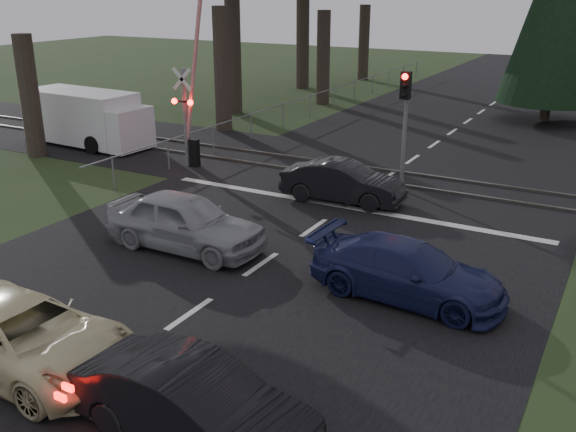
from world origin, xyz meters
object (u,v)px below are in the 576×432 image
Objects in this scene: traffic_signal_center at (405,111)px; silver_car at (185,222)px; blue_sedan at (407,271)px; white_van at (89,118)px; cream_coupe at (24,336)px; dark_hatchback at (194,405)px; crossing_signal at (190,115)px; dark_car_far at (343,182)px.

silver_car is (-3.33, -7.73, -2.04)m from traffic_signal_center.
blue_sedan is at bearing -88.74° from silver_car.
blue_sedan is 18.79m from white_van.
silver_car reaches higher than blue_sedan.
blue_sedan is at bearing -39.12° from cream_coupe.
traffic_signal_center is 14.21m from dark_hatchback.
crossing_signal is at bearing 62.12° from blue_sedan.
white_van is at bearing 42.63° from cream_coupe.
traffic_signal_center is 0.91× the size of silver_car.
crossing_signal reaches higher than dark_car_far.
dark_hatchback is (4.00, -0.16, 0.01)m from cream_coupe.
cream_coupe is 18.16m from white_van.
traffic_signal_center is at bearing 9.15° from dark_hatchback.
white_van is (-13.13, 1.81, 0.54)m from dark_car_far.
dark_car_far reaches higher than cream_coupe.
silver_car is (-0.94, 6.06, 0.11)m from cream_coupe.
silver_car is at bearing -54.13° from crossing_signal.
crossing_signal is 7.22m from dark_car_far.
crossing_signal is at bearing 25.70° from cream_coupe.
cream_coupe is 0.77× the size of white_van.
blue_sedan is (1.24, 6.34, -0.02)m from dark_hatchback.
white_van is (-17.26, 7.42, 0.55)m from blue_sedan.
silver_car is at bearing 41.01° from dark_hatchback.
white_van is at bearing 173.57° from crossing_signal.
traffic_signal_center is 14.17m from cream_coupe.
blue_sedan is at bearing -20.44° from white_van.
traffic_signal_center is at bearing 23.82° from blue_sedan.
silver_car is at bearing 10.00° from cream_coupe.
white_van reaches higher than silver_car.
dark_car_far is (7.00, -1.12, -1.39)m from crossing_signal.
silver_car is at bearing 156.91° from dark_car_far.
cream_coupe is 6.14m from silver_car.
silver_car reaches higher than dark_hatchback.
dark_hatchback reaches higher than blue_sedan.
blue_sedan is (2.86, -7.62, -2.15)m from traffic_signal_center.
cream_coupe is 1.18× the size of dark_car_far.
silver_car is 6.18m from blue_sedan.
cream_coupe is at bearing -65.46° from crossing_signal.
traffic_signal_center is 0.86× the size of cream_coupe.
traffic_signal_center reaches higher than white_van.
cream_coupe is 1.05× the size of blue_sedan.
dark_hatchback is 21.12m from white_van.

